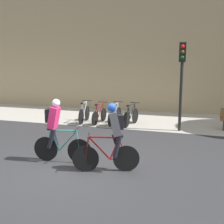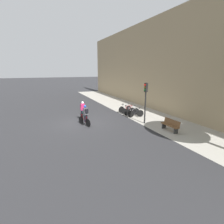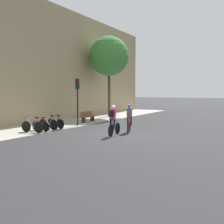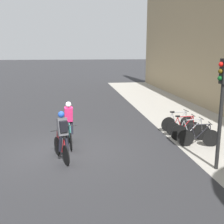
% 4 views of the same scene
% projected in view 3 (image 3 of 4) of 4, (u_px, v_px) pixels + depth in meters
% --- Properties ---
extents(ground, '(200.00, 200.00, 0.00)m').
position_uv_depth(ground, '(122.00, 134.00, 16.84)').
color(ground, '#2B2B2D').
extents(kerb_strip, '(44.00, 4.50, 0.01)m').
position_uv_depth(kerb_strip, '(38.00, 127.00, 20.10)').
color(kerb_strip, '#A39E93').
rests_on(kerb_strip, ground).
extents(building_facade, '(44.00, 0.60, 10.29)m').
position_uv_depth(building_facade, '(11.00, 57.00, 20.95)').
color(building_facade, '#9E8966').
rests_on(building_facade, ground).
extents(cyclist_pink, '(1.71, 0.47, 1.79)m').
position_uv_depth(cyclist_pink, '(113.00, 120.00, 16.28)').
color(cyclist_pink, black).
rests_on(cyclist_pink, ground).
extents(cyclist_grey, '(1.65, 0.66, 1.78)m').
position_uv_depth(cyclist_grey, '(129.00, 117.00, 17.66)').
color(cyclist_grey, black).
rests_on(cyclist_grey, ground).
extents(parked_bike_0, '(0.46, 1.66, 0.98)m').
position_uv_depth(parked_bike_0, '(32.00, 126.00, 17.62)').
color(parked_bike_0, black).
rests_on(parked_bike_0, ground).
extents(parked_bike_1, '(0.46, 1.58, 0.94)m').
position_uv_depth(parked_bike_1, '(41.00, 125.00, 18.27)').
color(parked_bike_1, black).
rests_on(parked_bike_1, ground).
extents(parked_bike_2, '(0.46, 1.71, 0.99)m').
position_uv_depth(parked_bike_2, '(48.00, 124.00, 18.91)').
color(parked_bike_2, black).
rests_on(parked_bike_2, ground).
extents(parked_bike_3, '(0.46, 1.69, 0.98)m').
position_uv_depth(parked_bike_3, '(56.00, 123.00, 19.56)').
color(parked_bike_3, black).
rests_on(parked_bike_3, ground).
extents(traffic_light_pole, '(0.26, 0.30, 3.53)m').
position_uv_depth(traffic_light_pole, '(78.00, 93.00, 21.09)').
color(traffic_light_pole, black).
rests_on(traffic_light_pole, ground).
extents(bench, '(1.65, 0.44, 0.89)m').
position_uv_depth(bench, '(87.00, 116.00, 23.71)').
color(bench, brown).
rests_on(bench, ground).
extents(street_tree_0, '(4.04, 4.04, 8.21)m').
position_uv_depth(street_tree_0, '(109.00, 56.00, 28.63)').
color(street_tree_0, '#4C3823').
rests_on(street_tree_0, ground).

